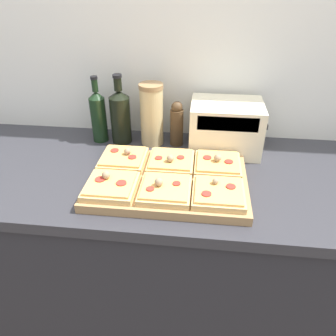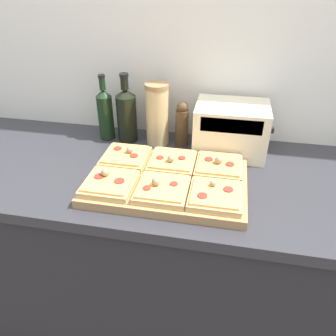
{
  "view_description": "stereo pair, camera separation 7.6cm",
  "coord_description": "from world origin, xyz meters",
  "px_view_note": "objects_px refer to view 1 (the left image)",
  "views": [
    {
      "loc": [
        0.1,
        -0.69,
        1.55
      ],
      "look_at": [
        -0.0,
        0.26,
        0.95
      ],
      "focal_mm": 35.0,
      "sensor_mm": 36.0,
      "label": 1
    },
    {
      "loc": [
        0.18,
        -0.68,
        1.55
      ],
      "look_at": [
        -0.0,
        0.26,
        0.95
      ],
      "focal_mm": 35.0,
      "sensor_mm": 36.0,
      "label": 2
    }
  ],
  "objects_px": {
    "wine_bottle": "(120,116)",
    "grain_jar_tall": "(152,115)",
    "pepper_mill": "(177,124)",
    "cutting_board": "(167,181)",
    "olive_oil_bottle": "(98,115)",
    "toaster_oven": "(225,127)"
  },
  "relations": [
    {
      "from": "wine_bottle",
      "to": "grain_jar_tall",
      "type": "height_order",
      "value": "wine_bottle"
    },
    {
      "from": "grain_jar_tall",
      "to": "pepper_mill",
      "type": "bearing_deg",
      "value": 0.0
    },
    {
      "from": "cutting_board",
      "to": "olive_oil_bottle",
      "type": "relative_size",
      "value": 1.92
    },
    {
      "from": "cutting_board",
      "to": "toaster_oven",
      "type": "distance_m",
      "value": 0.36
    },
    {
      "from": "olive_oil_bottle",
      "to": "grain_jar_tall",
      "type": "height_order",
      "value": "olive_oil_bottle"
    },
    {
      "from": "cutting_board",
      "to": "pepper_mill",
      "type": "relative_size",
      "value": 2.83
    },
    {
      "from": "cutting_board",
      "to": "grain_jar_tall",
      "type": "bearing_deg",
      "value": 107.76
    },
    {
      "from": "olive_oil_bottle",
      "to": "wine_bottle",
      "type": "relative_size",
      "value": 0.96
    },
    {
      "from": "olive_oil_bottle",
      "to": "grain_jar_tall",
      "type": "bearing_deg",
      "value": 0.0
    },
    {
      "from": "grain_jar_tall",
      "to": "toaster_oven",
      "type": "relative_size",
      "value": 0.85
    },
    {
      "from": "toaster_oven",
      "to": "pepper_mill",
      "type": "bearing_deg",
      "value": 173.52
    },
    {
      "from": "pepper_mill",
      "to": "toaster_oven",
      "type": "bearing_deg",
      "value": -6.48
    },
    {
      "from": "cutting_board",
      "to": "wine_bottle",
      "type": "distance_m",
      "value": 0.4
    },
    {
      "from": "olive_oil_bottle",
      "to": "toaster_oven",
      "type": "distance_m",
      "value": 0.53
    },
    {
      "from": "olive_oil_bottle",
      "to": "toaster_oven",
      "type": "xyz_separation_m",
      "value": [
        0.52,
        -0.02,
        -0.01
      ]
    },
    {
      "from": "grain_jar_tall",
      "to": "toaster_oven",
      "type": "xyz_separation_m",
      "value": [
        0.3,
        -0.02,
        -0.03
      ]
    },
    {
      "from": "wine_bottle",
      "to": "toaster_oven",
      "type": "distance_m",
      "value": 0.43
    },
    {
      "from": "cutting_board",
      "to": "wine_bottle",
      "type": "relative_size",
      "value": 1.85
    },
    {
      "from": "cutting_board",
      "to": "olive_oil_bottle",
      "type": "xyz_separation_m",
      "value": [
        -0.32,
        0.31,
        0.1
      ]
    },
    {
      "from": "olive_oil_bottle",
      "to": "toaster_oven",
      "type": "relative_size",
      "value": 0.92
    },
    {
      "from": "cutting_board",
      "to": "grain_jar_tall",
      "type": "height_order",
      "value": "grain_jar_tall"
    },
    {
      "from": "wine_bottle",
      "to": "pepper_mill",
      "type": "xyz_separation_m",
      "value": [
        0.23,
        0.0,
        -0.03
      ]
    }
  ]
}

